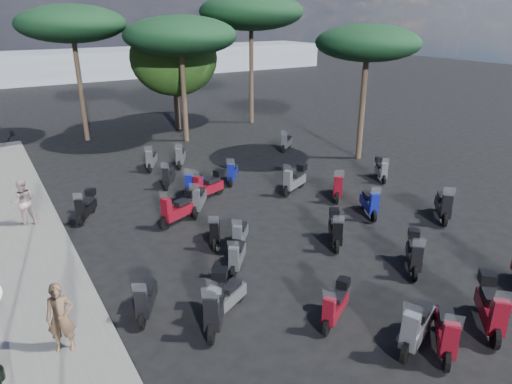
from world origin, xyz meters
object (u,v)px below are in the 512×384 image
scooter_5 (86,207)px  scooter_20 (370,204)px  scooter_28 (338,187)px  pine_1 (251,12)px  scooter_1 (226,299)px  scooter_22 (294,180)px  scooter_26 (443,206)px  scooter_8 (216,304)px  scooter_16 (169,177)px  pine_3 (368,43)px  scooter_6 (446,333)px  scooter_21 (335,230)px  pedestrian_far (23,202)px  woman (61,318)px  scooter_31 (240,235)px  scooter_27 (381,170)px  pine_0 (181,36)px  scooter_9 (215,232)px  scooter_2 (146,300)px  scooter_29 (286,143)px  scooter_13 (491,308)px  scooter_7 (416,327)px  scooter_23 (233,173)px  scooter_14 (335,306)px  scooter_10 (208,186)px  scooter_30 (152,160)px  scooter_11 (194,185)px  scooter_4 (179,209)px  pine_2 (72,24)px  scooter_3 (237,257)px  broadleaf_tree (174,58)px  scooter_15 (198,200)px  scooter_17 (181,157)px

scooter_5 → scooter_20: scooter_20 is taller
scooter_28 → pine_1: bearing=-65.1°
scooter_1 → scooter_22: 8.65m
scooter_26 → scooter_5: bearing=12.8°
scooter_8 → scooter_16: bearing=-69.1°
pine_3 → scooter_6: bearing=-125.9°
scooter_21 → scooter_26: size_ratio=0.96×
pedestrian_far → scooter_22: (9.95, -2.14, -0.45)m
woman → scooter_31: (5.70, 2.28, -0.55)m
pedestrian_far → scooter_27: pedestrian_far is taller
pine_0 → scooter_9: bearing=-109.4°
scooter_2 → scooter_29: scooter_2 is taller
scooter_22 → woman: bearing=92.7°
scooter_13 → scooter_27: scooter_13 is taller
scooter_7 → scooter_22: (3.29, 9.11, 0.01)m
scooter_22 → pine_0: size_ratio=0.23×
scooter_23 → scooter_28: 4.70m
scooter_14 → scooter_27: scooter_14 is taller
scooter_26 → scooter_10: bearing=0.2°
scooter_1 → scooter_6: size_ratio=1.06×
pedestrian_far → scooter_30: size_ratio=1.12×
scooter_11 → pine_1: bearing=-87.6°
scooter_4 → pine_2: (-0.20, 13.47, 5.89)m
scooter_13 → scooter_30: 15.82m
scooter_13 → scooter_28: size_ratio=1.06×
pedestrian_far → scooter_5: size_ratio=1.18×
scooter_4 → scooter_5: (-2.73, 2.07, -0.07)m
pine_1 → scooter_3: bearing=-122.3°
scooter_11 → scooter_26: size_ratio=0.93×
scooter_2 → scooter_20: 9.13m
scooter_7 → scooter_10: (-0.10, 10.31, 0.01)m
pedestrian_far → scooter_16: (5.74, 1.25, -0.54)m
scooter_20 → scooter_6: bearing=85.9°
scooter_1 → scooter_31: 3.49m
scooter_5 → scooter_7: size_ratio=0.79×
scooter_20 → broadleaf_tree: (-0.82, 16.26, 3.94)m
scooter_9 → scooter_3: bearing=112.7°
scooter_11 → pine_3: bearing=-134.5°
scooter_29 → pine_3: (2.31, -3.15, 5.23)m
scooter_10 → scooter_15: scooter_10 is taller
scooter_28 → pine_2: (-6.57, 14.63, 5.94)m
scooter_23 → scooter_5: bearing=42.3°
pedestrian_far → scooter_1: pedestrian_far is taller
broadleaf_tree → scooter_1: bearing=-109.1°
scooter_22 → scooter_27: size_ratio=1.23×
scooter_30 → scooter_16: bearing=116.2°
scooter_3 → scooter_4: 3.85m
scooter_17 → scooter_23: 3.49m
scooter_16 → pine_0: size_ratio=0.19×
scooter_5 → scooter_26: scooter_26 is taller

